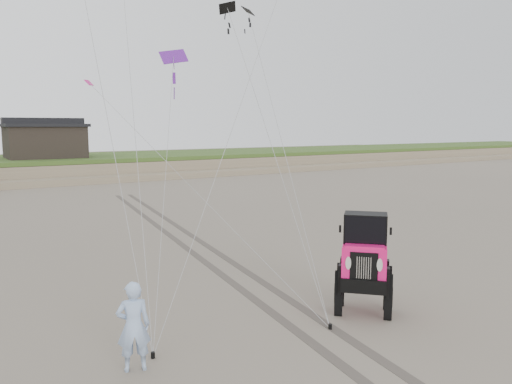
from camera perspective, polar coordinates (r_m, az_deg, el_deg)
ground at (r=11.01m, az=2.21°, el=-15.87°), size 160.00×160.00×0.00m
dune_ridge at (r=46.28m, az=-25.40°, el=2.40°), size 160.00×14.25×1.73m
cabin at (r=45.96m, az=-23.01°, el=5.52°), size 6.40×5.40×3.35m
jeep at (r=12.05m, az=12.24°, el=-9.17°), size 5.16×5.08×1.88m
man at (r=9.47m, az=-13.83°, el=-14.67°), size 0.69×0.54×1.65m
kite_flock at (r=19.24m, az=-8.22°, el=20.69°), size 8.57×7.10×5.72m
stake_main at (r=10.14m, az=-11.70°, el=-17.79°), size 0.08×0.08×0.12m
stake_aux at (r=11.30m, az=8.47°, el=-14.98°), size 0.08×0.08×0.12m
tire_tracks at (r=18.57m, az=-6.93°, el=-6.13°), size 5.22×29.74×0.01m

